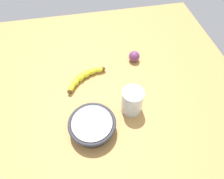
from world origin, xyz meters
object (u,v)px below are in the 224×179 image
banana (84,77)px  ceramic_bowl (92,125)px  plum_fruit (134,56)px  smoothie_glass (132,102)px

banana → ceramic_bowl: size_ratio=1.05×
banana → ceramic_bowl: (0.48, -24.75, 1.55)cm
banana → ceramic_bowl: ceramic_bowl is taller
ceramic_bowl → plum_fruit: 40.01cm
banana → smoothie_glass: (16.59, -18.67, 3.33)cm
plum_fruit → smoothie_glass: bearing=-107.0°
banana → smoothie_glass: bearing=99.7°
smoothie_glass → banana: bearing=131.6°
ceramic_bowl → plum_fruit: ceramic_bowl is taller
smoothie_glass → ceramic_bowl: 17.31cm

